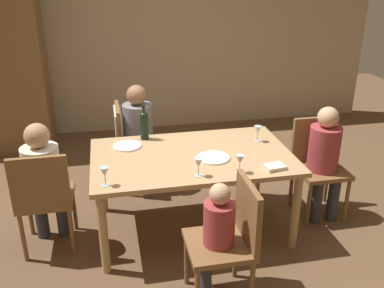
{
  "coord_description": "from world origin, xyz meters",
  "views": [
    {
      "loc": [
        -0.67,
        -3.26,
        2.26
      ],
      "look_at": [
        0.0,
        0.0,
        0.84
      ],
      "focal_mm": 40.01,
      "sensor_mm": 36.0,
      "label": 1
    }
  ],
  "objects_px": {
    "person_child_small": "(215,233)",
    "wine_bottle_tall_green": "(144,125)",
    "dinner_plate_guest_left": "(127,146)",
    "chair_left_end": "(44,195)",
    "chair_right_end": "(318,160)",
    "person_woman_host": "(325,155)",
    "person_man_bearded": "(141,129)",
    "wine_glass_near_left": "(258,130)",
    "wine_glass_far": "(240,160)",
    "chair_far_left": "(127,136)",
    "wine_glass_near_right": "(199,163)",
    "person_man_guest": "(44,176)",
    "dinner_plate_host": "(213,158)",
    "dining_table": "(192,163)",
    "chair_near": "(231,235)",
    "wine_glass_centre": "(105,172)"
  },
  "relations": [
    {
      "from": "chair_near",
      "to": "dinner_plate_guest_left",
      "type": "xyz_separation_m",
      "value": [
        -0.62,
        1.2,
        0.21
      ]
    },
    {
      "from": "chair_near",
      "to": "wine_glass_centre",
      "type": "distance_m",
      "value": 1.01
    },
    {
      "from": "person_man_guest",
      "to": "dinner_plate_host",
      "type": "relative_size",
      "value": 3.99
    },
    {
      "from": "dinner_plate_host",
      "to": "wine_glass_near_right",
      "type": "bearing_deg",
      "value": -123.67
    },
    {
      "from": "chair_far_left",
      "to": "wine_glass_near_right",
      "type": "height_order",
      "value": "chair_far_left"
    },
    {
      "from": "chair_left_end",
      "to": "chair_right_end",
      "type": "bearing_deg",
      "value": 4.04
    },
    {
      "from": "dinner_plate_host",
      "to": "chair_right_end",
      "type": "bearing_deg",
      "value": 10.37
    },
    {
      "from": "person_child_small",
      "to": "chair_near",
      "type": "bearing_deg",
      "value": -90.0
    },
    {
      "from": "person_child_small",
      "to": "wine_bottle_tall_green",
      "type": "bearing_deg",
      "value": 14.01
    },
    {
      "from": "wine_glass_near_left",
      "to": "wine_glass_near_right",
      "type": "distance_m",
      "value": 0.88
    },
    {
      "from": "person_man_guest",
      "to": "wine_glass_near_right",
      "type": "xyz_separation_m",
      "value": [
        1.2,
        -0.42,
        0.2
      ]
    },
    {
      "from": "chair_far_left",
      "to": "wine_glass_near_left",
      "type": "distance_m",
      "value": 1.39
    },
    {
      "from": "wine_glass_near_left",
      "to": "dinner_plate_host",
      "type": "distance_m",
      "value": 0.57
    },
    {
      "from": "chair_far_left",
      "to": "wine_glass_near_right",
      "type": "relative_size",
      "value": 6.17
    },
    {
      "from": "wine_glass_centre",
      "to": "dining_table",
      "type": "bearing_deg",
      "value": 28.8
    },
    {
      "from": "dinner_plate_guest_left",
      "to": "wine_bottle_tall_green",
      "type": "bearing_deg",
      "value": 40.73
    },
    {
      "from": "wine_glass_centre",
      "to": "person_woman_host",
      "type": "bearing_deg",
      "value": 10.88
    },
    {
      "from": "person_man_bearded",
      "to": "wine_glass_near_left",
      "type": "height_order",
      "value": "person_man_bearded"
    },
    {
      "from": "wine_glass_near_left",
      "to": "wine_glass_far",
      "type": "bearing_deg",
      "value": -121.43
    },
    {
      "from": "dinner_plate_guest_left",
      "to": "wine_glass_centre",
      "type": "bearing_deg",
      "value": -106.28
    },
    {
      "from": "wine_glass_near_left",
      "to": "wine_glass_far",
      "type": "xyz_separation_m",
      "value": [
        -0.35,
        -0.57,
        0.0
      ]
    },
    {
      "from": "wine_glass_near_right",
      "to": "wine_glass_far",
      "type": "relative_size",
      "value": 1.0
    },
    {
      "from": "dinner_plate_guest_left",
      "to": "dining_table",
      "type": "bearing_deg",
      "value": -28.43
    },
    {
      "from": "chair_right_end",
      "to": "dinner_plate_host",
      "type": "bearing_deg",
      "value": 10.37
    },
    {
      "from": "person_child_small",
      "to": "person_woman_host",
      "type": "bearing_deg",
      "value": -54.89
    },
    {
      "from": "person_woman_host",
      "to": "chair_right_end",
      "type": "bearing_deg",
      "value": -90.0
    },
    {
      "from": "chair_near",
      "to": "wine_glass_near_left",
      "type": "relative_size",
      "value": 6.17
    },
    {
      "from": "dining_table",
      "to": "person_man_bearded",
      "type": "bearing_deg",
      "value": 111.5
    },
    {
      "from": "dining_table",
      "to": "wine_bottle_tall_green",
      "type": "xyz_separation_m",
      "value": [
        -0.36,
        0.44,
        0.22
      ]
    },
    {
      "from": "wine_bottle_tall_green",
      "to": "dinner_plate_guest_left",
      "type": "bearing_deg",
      "value": -139.27
    },
    {
      "from": "wine_glass_far",
      "to": "dinner_plate_guest_left",
      "type": "bearing_deg",
      "value": 140.35
    },
    {
      "from": "dinner_plate_host",
      "to": "wine_glass_centre",
      "type": "bearing_deg",
      "value": -161.77
    },
    {
      "from": "chair_far_left",
      "to": "wine_glass_far",
      "type": "xyz_separation_m",
      "value": [
        0.81,
        -1.31,
        0.25
      ]
    },
    {
      "from": "person_child_small",
      "to": "wine_bottle_tall_green",
      "type": "xyz_separation_m",
      "value": [
        -0.34,
        1.35,
        0.32
      ]
    },
    {
      "from": "wine_bottle_tall_green",
      "to": "wine_glass_near_right",
      "type": "height_order",
      "value": "wine_bottle_tall_green"
    },
    {
      "from": "person_child_small",
      "to": "wine_bottle_tall_green",
      "type": "distance_m",
      "value": 1.42
    },
    {
      "from": "dining_table",
      "to": "wine_glass_near_right",
      "type": "relative_size",
      "value": 11.46
    },
    {
      "from": "person_woman_host",
      "to": "person_man_bearded",
      "type": "distance_m",
      "value": 1.85
    },
    {
      "from": "chair_right_end",
      "to": "dinner_plate_guest_left",
      "type": "height_order",
      "value": "chair_right_end"
    },
    {
      "from": "wine_glass_centre",
      "to": "wine_glass_near_right",
      "type": "bearing_deg",
      "value": 0.87
    },
    {
      "from": "chair_left_end",
      "to": "wine_glass_centre",
      "type": "bearing_deg",
      "value": -32.42
    },
    {
      "from": "person_woman_host",
      "to": "wine_glass_near_left",
      "type": "height_order",
      "value": "person_woman_host"
    },
    {
      "from": "person_child_small",
      "to": "dinner_plate_guest_left",
      "type": "xyz_separation_m",
      "value": [
        -0.51,
        1.2,
        0.18
      ]
    },
    {
      "from": "dining_table",
      "to": "dinner_plate_host",
      "type": "bearing_deg",
      "value": -34.54
    },
    {
      "from": "wine_bottle_tall_green",
      "to": "wine_glass_centre",
      "type": "xyz_separation_m",
      "value": [
        -0.37,
        -0.84,
        -0.04
      ]
    },
    {
      "from": "wine_bottle_tall_green",
      "to": "wine_glass_far",
      "type": "xyz_separation_m",
      "value": [
        0.66,
        -0.84,
        -0.04
      ]
    },
    {
      "from": "person_woman_host",
      "to": "chair_near",
      "type": "bearing_deg",
      "value": 37.64
    },
    {
      "from": "dinner_plate_guest_left",
      "to": "chair_left_end",
      "type": "bearing_deg",
      "value": -151.83
    },
    {
      "from": "dining_table",
      "to": "wine_glass_far",
      "type": "height_order",
      "value": "wine_glass_far"
    },
    {
      "from": "person_man_guest",
      "to": "dinner_plate_guest_left",
      "type": "bearing_deg",
      "value": 20.54
    }
  ]
}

